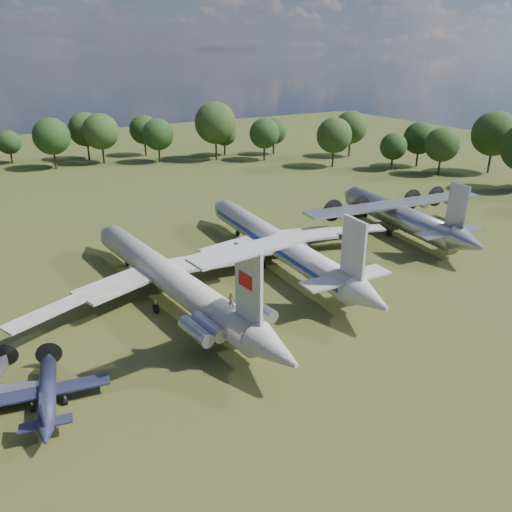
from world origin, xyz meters
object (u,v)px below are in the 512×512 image
small_prop_west (48,396)px  person_on_il62 (231,300)px  an12_transport (398,219)px  il62_airliner (169,282)px  tu104_jet (276,247)px

small_prop_west → person_on_il62: size_ratio=8.65×
an12_transport → il62_airliner: bearing=-167.8°
tu104_jet → person_on_il62: size_ratio=29.98×
tu104_jet → small_prop_west: 37.11m
il62_airliner → person_on_il62: (1.50, -13.21, 3.18)m
il62_airliner → an12_transport: bearing=-1.0°
il62_airliner → an12_transport: 41.53m
an12_transport → person_on_il62: bearing=-149.9°
small_prop_west → person_on_il62: 18.07m
small_prop_west → il62_airliner: bearing=49.6°
tu104_jet → person_on_il62: 23.04m
tu104_jet → small_prop_west: size_ratio=3.47×
person_on_il62 → small_prop_west: bearing=3.8°
il62_airliner → small_prop_west: 20.72m
il62_airliner → an12_transport: (41.34, 3.97, 0.03)m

